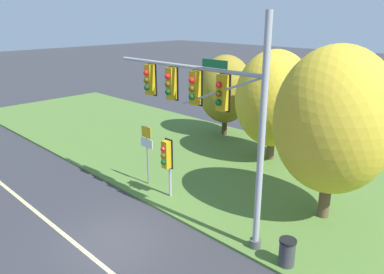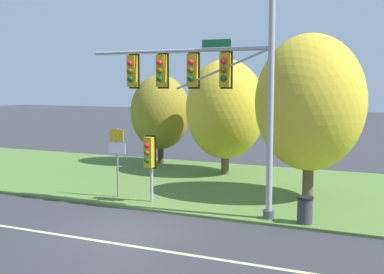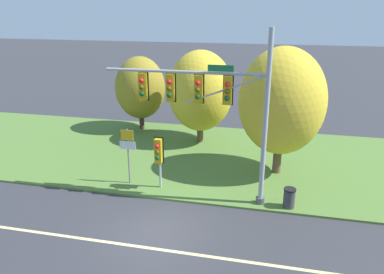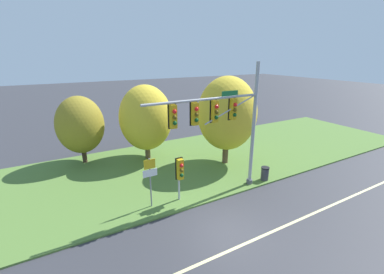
{
  "view_description": "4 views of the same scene",
  "coord_description": "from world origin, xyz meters",
  "px_view_note": "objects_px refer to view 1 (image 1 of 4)",
  "views": [
    {
      "loc": [
        10.47,
        -6.51,
        7.86
      ],
      "look_at": [
        0.45,
        3.65,
        3.18
      ],
      "focal_mm": 35.0,
      "sensor_mm": 36.0,
      "label": 1
    },
    {
      "loc": [
        8.38,
        -13.26,
        4.79
      ],
      "look_at": [
        0.49,
        4.57,
        2.71
      ],
      "focal_mm": 45.0,
      "sensor_mm": 36.0,
      "label": 2
    },
    {
      "loc": [
        4.42,
        -12.65,
        8.82
      ],
      "look_at": [
        0.73,
        3.76,
        2.86
      ],
      "focal_mm": 35.0,
      "sensor_mm": 36.0,
      "label": 3
    },
    {
      "loc": [
        -6.8,
        -8.54,
        8.38
      ],
      "look_at": [
        -0.01,
        3.57,
        3.9
      ],
      "focal_mm": 24.0,
      "sensor_mm": 36.0,
      "label": 4
    }
  ],
  "objects_px": {
    "pedestrian_signal_near_kerb": "(167,157)",
    "route_sign_post": "(147,146)",
    "traffic_signal_mast": "(207,104)",
    "tree_behind_signpost": "(334,121)",
    "trash_bin": "(287,252)",
    "tree_nearest_road": "(225,89)",
    "tree_left_of_mast": "(274,99)"
  },
  "relations": [
    {
      "from": "traffic_signal_mast",
      "to": "pedestrian_signal_near_kerb",
      "type": "xyz_separation_m",
      "value": [
        -2.64,
        0.37,
        -2.86
      ]
    },
    {
      "from": "pedestrian_signal_near_kerb",
      "to": "tree_left_of_mast",
      "type": "height_order",
      "value": "tree_left_of_mast"
    },
    {
      "from": "tree_nearest_road",
      "to": "trash_bin",
      "type": "xyz_separation_m",
      "value": [
        10.42,
        -9.32,
        -2.63
      ]
    },
    {
      "from": "tree_behind_signpost",
      "to": "trash_bin",
      "type": "bearing_deg",
      "value": -81.06
    },
    {
      "from": "traffic_signal_mast",
      "to": "route_sign_post",
      "type": "bearing_deg",
      "value": 171.45
    },
    {
      "from": "tree_left_of_mast",
      "to": "trash_bin",
      "type": "height_order",
      "value": "tree_left_of_mast"
    },
    {
      "from": "pedestrian_signal_near_kerb",
      "to": "tree_behind_signpost",
      "type": "bearing_deg",
      "value": 30.28
    },
    {
      "from": "tree_left_of_mast",
      "to": "trash_bin",
      "type": "distance_m",
      "value": 10.01
    },
    {
      "from": "traffic_signal_mast",
      "to": "route_sign_post",
      "type": "height_order",
      "value": "traffic_signal_mast"
    },
    {
      "from": "traffic_signal_mast",
      "to": "tree_left_of_mast",
      "type": "bearing_deg",
      "value": 105.01
    },
    {
      "from": "tree_behind_signpost",
      "to": "trash_bin",
      "type": "distance_m",
      "value": 5.2
    },
    {
      "from": "tree_left_of_mast",
      "to": "trash_bin",
      "type": "relative_size",
      "value": 6.54
    },
    {
      "from": "traffic_signal_mast",
      "to": "tree_left_of_mast",
      "type": "xyz_separation_m",
      "value": [
        -2.04,
        7.6,
        -1.32
      ]
    },
    {
      "from": "route_sign_post",
      "to": "tree_nearest_road",
      "type": "xyz_separation_m",
      "value": [
        -2.43,
        8.58,
        1.17
      ]
    },
    {
      "from": "tree_behind_signpost",
      "to": "tree_left_of_mast",
      "type": "bearing_deg",
      "value": 142.5
    },
    {
      "from": "traffic_signal_mast",
      "to": "pedestrian_signal_near_kerb",
      "type": "distance_m",
      "value": 3.91
    },
    {
      "from": "tree_nearest_road",
      "to": "traffic_signal_mast",
      "type": "bearing_deg",
      "value": -53.75
    },
    {
      "from": "route_sign_post",
      "to": "trash_bin",
      "type": "xyz_separation_m",
      "value": [
        7.99,
        -0.74,
        -1.46
      ]
    },
    {
      "from": "trash_bin",
      "to": "traffic_signal_mast",
      "type": "bearing_deg",
      "value": 178.68
    },
    {
      "from": "pedestrian_signal_near_kerb",
      "to": "trash_bin",
      "type": "xyz_separation_m",
      "value": [
        6.29,
        -0.45,
        -1.44
      ]
    },
    {
      "from": "trash_bin",
      "to": "route_sign_post",
      "type": "bearing_deg",
      "value": 174.73
    },
    {
      "from": "traffic_signal_mast",
      "to": "tree_behind_signpost",
      "type": "relative_size",
      "value": 1.16
    },
    {
      "from": "trash_bin",
      "to": "tree_nearest_road",
      "type": "bearing_deg",
      "value": 138.18
    },
    {
      "from": "traffic_signal_mast",
      "to": "route_sign_post",
      "type": "xyz_separation_m",
      "value": [
        -4.34,
        0.65,
        -2.83
      ]
    },
    {
      "from": "tree_left_of_mast",
      "to": "trash_bin",
      "type": "xyz_separation_m",
      "value": [
        5.68,
        -7.68,
        -2.97
      ]
    },
    {
      "from": "route_sign_post",
      "to": "trash_bin",
      "type": "height_order",
      "value": "route_sign_post"
    },
    {
      "from": "route_sign_post",
      "to": "tree_nearest_road",
      "type": "relative_size",
      "value": 0.55
    },
    {
      "from": "tree_nearest_road",
      "to": "tree_behind_signpost",
      "type": "xyz_separation_m",
      "value": [
        9.82,
        -5.54,
        0.89
      ]
    },
    {
      "from": "pedestrian_signal_near_kerb",
      "to": "route_sign_post",
      "type": "xyz_separation_m",
      "value": [
        -1.7,
        0.28,
        0.02
      ]
    },
    {
      "from": "pedestrian_signal_near_kerb",
      "to": "traffic_signal_mast",
      "type": "bearing_deg",
      "value": -7.98
    },
    {
      "from": "route_sign_post",
      "to": "tree_nearest_road",
      "type": "distance_m",
      "value": 8.99
    },
    {
      "from": "tree_nearest_road",
      "to": "tree_left_of_mast",
      "type": "relative_size",
      "value": 0.88
    }
  ]
}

